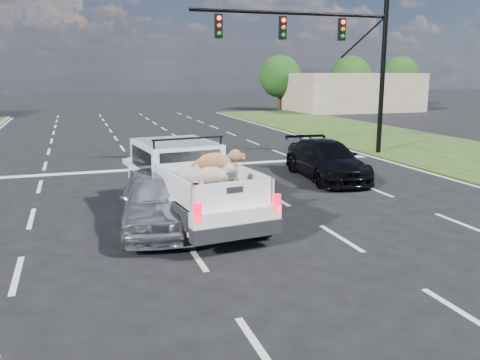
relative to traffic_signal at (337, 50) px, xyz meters
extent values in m
plane|color=black|center=(-7.20, -10.50, -4.73)|extent=(160.00, 160.00, 0.00)
cube|color=silver|center=(-12.45, -4.50, -4.72)|extent=(0.12, 60.00, 0.01)
cube|color=silver|center=(-8.95, -4.50, -4.72)|extent=(0.12, 60.00, 0.01)
cube|color=silver|center=(-5.45, -4.50, -4.72)|extent=(0.12, 60.00, 0.01)
cube|color=silver|center=(-1.95, -4.50, -4.72)|extent=(0.12, 60.00, 0.01)
cube|color=silver|center=(1.60, -4.50, -4.72)|extent=(0.15, 60.00, 0.01)
cube|color=silver|center=(-7.20, -0.50, -4.72)|extent=(17.00, 0.45, 0.01)
cylinder|color=black|center=(2.40, 0.00, -1.23)|extent=(0.22, 0.22, 7.00)
cylinder|color=black|center=(-2.10, 0.00, 1.47)|extent=(9.00, 0.14, 0.14)
cube|color=black|center=(0.20, 0.00, 0.87)|extent=(0.30, 0.18, 0.95)
sphere|color=#FF1A07|center=(0.20, -0.11, 1.17)|extent=(0.18, 0.18, 0.18)
cube|color=black|center=(-2.60, 0.00, 0.87)|extent=(0.30, 0.18, 0.95)
sphere|color=#FF1A07|center=(-2.60, -0.11, 1.17)|extent=(0.18, 0.18, 0.18)
cube|color=black|center=(-5.40, 0.00, 0.87)|extent=(0.30, 0.18, 0.95)
sphere|color=#FF1A07|center=(-5.40, -0.11, 1.17)|extent=(0.18, 0.18, 0.18)
cube|color=#C6B097|center=(14.80, 23.50, -2.93)|extent=(12.00, 7.00, 3.60)
cylinder|color=#332114|center=(8.80, 27.50, -3.65)|extent=(0.44, 0.44, 2.16)
sphere|color=#153A0F|center=(8.80, 27.50, -1.43)|extent=(4.20, 4.20, 4.20)
cylinder|color=#332114|center=(16.80, 27.50, -3.65)|extent=(0.44, 0.44, 2.16)
sphere|color=#153A0F|center=(16.80, 27.50, -1.43)|extent=(4.20, 4.20, 4.20)
cylinder|color=#332114|center=(22.80, 27.50, -3.65)|extent=(0.44, 0.44, 2.16)
sphere|color=#153A0F|center=(22.80, 27.50, -1.43)|extent=(4.20, 4.20, 4.20)
cylinder|color=black|center=(-9.08, -10.11, -4.32)|extent=(0.40, 0.85, 0.82)
cylinder|color=black|center=(-7.22, -9.89, -4.32)|extent=(0.40, 0.85, 0.82)
cylinder|color=black|center=(-9.56, -6.17, -4.32)|extent=(0.40, 0.85, 0.82)
cylinder|color=black|center=(-7.70, -5.95, -4.32)|extent=(0.40, 0.85, 0.82)
cube|color=white|center=(-8.40, -7.98, -4.02)|extent=(2.71, 5.89, 0.56)
cube|color=white|center=(-8.56, -6.65, -3.28)|extent=(2.26, 2.69, 0.92)
cube|color=black|center=(-8.41, -7.86, -3.24)|extent=(1.66, 0.23, 0.67)
cylinder|color=black|center=(-8.43, -7.71, -2.60)|extent=(1.92, 0.29, 0.05)
cube|color=black|center=(-8.24, -9.23, -3.77)|extent=(2.23, 2.95, 0.06)
cube|color=white|center=(-9.15, -9.34, -3.46)|extent=(0.42, 2.73, 0.56)
cube|color=white|center=(-7.34, -9.12, -3.46)|extent=(0.42, 2.73, 0.56)
cube|color=white|center=(-8.08, -10.55, -3.46)|extent=(1.91, 0.32, 0.56)
cube|color=#F3052A|center=(-8.96, -10.88, -3.71)|extent=(0.18, 0.08, 0.43)
cube|color=#F3052A|center=(-7.15, -10.66, -3.71)|extent=(0.18, 0.08, 0.43)
cube|color=black|center=(-8.06, -10.69, -4.21)|extent=(2.08, 0.57, 0.32)
imported|color=#B9BCC1|center=(-9.40, -8.39, -3.99)|extent=(2.22, 4.49, 1.47)
imported|color=black|center=(-2.62, -4.33, -4.04)|extent=(2.31, 4.85, 1.37)
camera|label=1|loc=(-11.22, -20.51, -0.89)|focal=38.00mm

